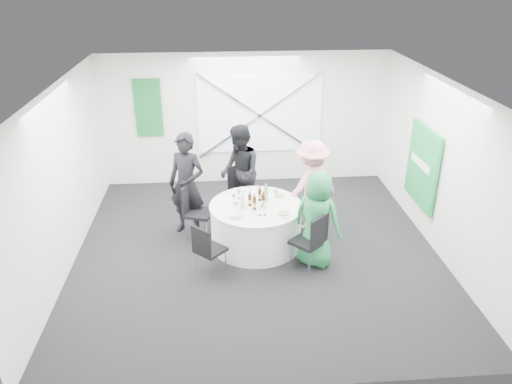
{
  "coord_description": "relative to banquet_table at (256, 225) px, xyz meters",
  "views": [
    {
      "loc": [
        -0.6,
        -7.2,
        4.46
      ],
      "look_at": [
        0.0,
        0.2,
        1.0
      ],
      "focal_mm": 35.0,
      "sensor_mm": 36.0,
      "label": 1
    }
  ],
  "objects": [
    {
      "name": "wall_left",
      "position": [
        -3.0,
        -0.2,
        1.02
      ],
      "size": [
        0.0,
        6.0,
        6.0
      ],
      "primitive_type": "plane",
      "rotation": [
        1.57,
        0.0,
        1.57
      ],
      "color": "silver",
      "rests_on": "floor"
    },
    {
      "name": "plate_back_left",
      "position": [
        -0.5,
        0.26,
        0.39
      ],
      "size": [
        0.26,
        0.26,
        0.01
      ],
      "color": "white",
      "rests_on": "banquet_table"
    },
    {
      "name": "plate_front_left",
      "position": [
        -0.39,
        -0.34,
        0.39
      ],
      "size": [
        0.24,
        0.24,
        0.01
      ],
      "color": "white",
      "rests_on": "banquet_table"
    },
    {
      "name": "knife_e",
      "position": [
        -0.27,
        -0.51,
        0.38
      ],
      "size": [
        0.12,
        0.12,
        0.01
      ],
      "primitive_type": "cube",
      "rotation": [
        0.0,
        0.0,
        -2.36
      ],
      "color": "silver",
      "rests_on": "banquet_table"
    },
    {
      "name": "wine_glass_e",
      "position": [
        -0.34,
        -0.22,
        0.5
      ],
      "size": [
        0.07,
        0.07,
        0.17
      ],
      "color": "white",
      "rests_on": "banquet_table"
    },
    {
      "name": "window_brace_a",
      "position": [
        0.3,
        2.72,
        1.12
      ],
      "size": [
        2.63,
        0.05,
        1.84
      ],
      "primitive_type": "cube",
      "rotation": [
        0.0,
        0.97,
        0.0
      ],
      "color": "silver",
      "rests_on": "window_panel"
    },
    {
      "name": "knife_b",
      "position": [
        -0.56,
        0.14,
        0.38
      ],
      "size": [
        0.09,
        0.14,
        0.01
      ],
      "primitive_type": "cube",
      "rotation": [
        0.0,
        0.0,
        2.59
      ],
      "color": "silver",
      "rests_on": "banquet_table"
    },
    {
      "name": "wine_glass_d",
      "position": [
        0.03,
        -0.37,
        0.5
      ],
      "size": [
        0.07,
        0.07,
        0.17
      ],
      "color": "white",
      "rests_on": "banquet_table"
    },
    {
      "name": "knife_a",
      "position": [
        0.39,
        0.43,
        0.38
      ],
      "size": [
        0.09,
        0.14,
        0.01
      ],
      "primitive_type": "cube",
      "rotation": [
        0.0,
        0.0,
        0.53
      ],
      "color": "silver",
      "rests_on": "banquet_table"
    },
    {
      "name": "banquet_table",
      "position": [
        0.0,
        0.0,
        0.0
      ],
      "size": [
        1.56,
        1.56,
        0.76
      ],
      "color": "silver",
      "rests_on": "floor"
    },
    {
      "name": "wall_right",
      "position": [
        3.0,
        -0.2,
        1.02
      ],
      "size": [
        0.0,
        6.0,
        6.0
      ],
      "primitive_type": "plane",
      "rotation": [
        1.57,
        0.0,
        -1.57
      ],
      "color": "silver",
      "rests_on": "floor"
    },
    {
      "name": "plate_front_right",
      "position": [
        0.41,
        -0.38,
        0.4
      ],
      "size": [
        0.27,
        0.27,
        0.04
      ],
      "color": "white",
      "rests_on": "banquet_table"
    },
    {
      "name": "chair_front_right",
      "position": [
        0.8,
        -0.84,
        0.2
      ],
      "size": [
        0.63,
        0.63,
        0.98
      ],
      "rotation": [
        0.0,
        0.0,
        3.91
      ],
      "color": "black",
      "rests_on": "floor"
    },
    {
      "name": "floor",
      "position": [
        0.0,
        -0.2,
        -0.38
      ],
      "size": [
        6.0,
        6.0,
        0.0
      ],
      "primitive_type": "plane",
      "color": "black",
      "rests_on": "ground"
    },
    {
      "name": "ceiling",
      "position": [
        0.0,
        -0.2,
        2.42
      ],
      "size": [
        6.0,
        6.0,
        0.0
      ],
      "primitive_type": "plane",
      "rotation": [
        3.14,
        0.0,
        0.0
      ],
      "color": "white",
      "rests_on": "wall_back"
    },
    {
      "name": "fork_d",
      "position": [
        0.34,
        -0.47,
        0.38
      ],
      "size": [
        0.1,
        0.13,
        0.01
      ],
      "primitive_type": "cube",
      "rotation": [
        0.0,
        0.0,
        -0.65
      ],
      "color": "silver",
      "rests_on": "banquet_table"
    },
    {
      "name": "wine_glass_b",
      "position": [
        -0.28,
        0.28,
        0.5
      ],
      "size": [
        0.07,
        0.07,
        0.17
      ],
      "color": "white",
      "rests_on": "banquet_table"
    },
    {
      "name": "wall_front",
      "position": [
        0.0,
        -3.2,
        1.02
      ],
      "size": [
        6.0,
        0.0,
        6.0
      ],
      "primitive_type": "plane",
      "rotation": [
        -1.57,
        0.0,
        0.0
      ],
      "color": "silver",
      "rests_on": "floor"
    },
    {
      "name": "beer_bottle_c",
      "position": [
        0.12,
        -0.06,
        0.48
      ],
      "size": [
        0.06,
        0.06,
        0.27
      ],
      "color": "#391F0A",
      "rests_on": "banquet_table"
    },
    {
      "name": "fork_a",
      "position": [
        0.55,
        0.16,
        0.38
      ],
      "size": [
        0.09,
        0.13,
        0.01
      ],
      "primitive_type": "cube",
      "rotation": [
        0.0,
        0.0,
        0.58
      ],
      "color": "silver",
      "rests_on": "banquet_table"
    },
    {
      "name": "green_sign",
      "position": [
        2.94,
        0.4,
        0.82
      ],
      "size": [
        0.05,
        1.2,
        1.4
      ],
      "primitive_type": "cube",
      "color": "#1B9542",
      "rests_on": "wall_right"
    },
    {
      "name": "chair_back_right",
      "position": [
        1.12,
        0.57,
        0.2
      ],
      "size": [
        0.6,
        0.6,
        0.98
      ],
      "rotation": [
        0.0,
        0.0,
        -1.1
      ],
      "color": "black",
      "rests_on": "floor"
    },
    {
      "name": "plate_back_right",
      "position": [
        0.42,
        0.3,
        0.4
      ],
      "size": [
        0.26,
        0.26,
        0.04
      ],
      "color": "white",
      "rests_on": "banquet_table"
    },
    {
      "name": "beer_bottle_d",
      "position": [
        -0.04,
        -0.15,
        0.49
      ],
      "size": [
        0.06,
        0.06,
        0.28
      ],
      "color": "#391F0A",
      "rests_on": "banquet_table"
    },
    {
      "name": "beer_bottle_b",
      "position": [
        0.08,
        0.17,
        0.48
      ],
      "size": [
        0.06,
        0.06,
        0.27
      ],
      "color": "#391F0A",
      "rests_on": "banquet_table"
    },
    {
      "name": "person_man_back_left",
      "position": [
        -1.16,
        0.57,
        0.54
      ],
      "size": [
        0.8,
        0.69,
        1.84
      ],
      "primitive_type": "imported",
      "rotation": [
        0.0,
        0.0,
        -0.46
      ],
      "color": "black",
      "rests_on": "floor"
    },
    {
      "name": "napkin",
      "position": [
        -0.37,
        -0.41,
        0.42
      ],
      "size": [
        0.22,
        0.2,
        0.05
      ],
      "primitive_type": "cube",
      "rotation": [
        0.0,
        0.0,
        0.46
      ],
      "color": "silver",
      "rests_on": "plate_front_left"
    },
    {
      "name": "plate_back",
      "position": [
        0.03,
        0.57,
        0.39
      ],
      "size": [
        0.27,
        0.27,
        0.01
      ],
      "color": "white",
      "rests_on": "banquet_table"
    },
    {
      "name": "fork_e",
      "position": [
        -0.54,
        -0.21,
        0.38
      ],
      "size": [
        0.11,
        0.13,
        0.01
      ],
      "primitive_type": "cube",
      "rotation": [
        0.0,
        0.0,
        -2.47
      ],
      "color": "silver",
      "rests_on": "banquet_table"
    },
    {
      "name": "window_panel",
      "position": [
        0.3,
        2.76,
        1.12
      ],
      "size": [
        2.6,
        0.03,
        1.6
      ],
      "primitive_type": "cube",
      "color": "white",
      "rests_on": "wall_back"
    },
    {
      "name": "beer_bottle_a",
      "position": [
        -0.1,
        -0.01,
        0.48
      ],
      "size": [
        0.06,
        0.06,
        0.25
      ],
      "color": "#391F0A",
      "rests_on": "banquet_table"
    },
    {
      "name": "fork_c",
      "position": [
        0.15,
        0.56,
        0.38
      ],
      "size": [
        0.15,
        0.02,
        0.01
      ],
      "primitive_type": "cube",
      "rotation": [
        0.0,
        0.0,
        1.61
      ],
      "color": "silver",
      "rests_on": "banquet_table"
    },
    {
      "name": "wall_back",
      "position": [
        0.0,
        2.8,
        1.02
      ],
      "size": [
        6.0,
        0.0,
        6.0
      ],
      "primitive_type": "plane",
      "rotation": [
        1.57,
        0.0,
        0.0
      ],
      "color": "silver",
      "rests_on": "floor"
    },
    {
      "name": "green_water_bottle",
      "position": [
        0.18,
        0.14,
        0.51
      ],
      "size": [
        0.08,
        0.08,
        0.32
      ],
      "color": "#44B15D",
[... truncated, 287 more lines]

